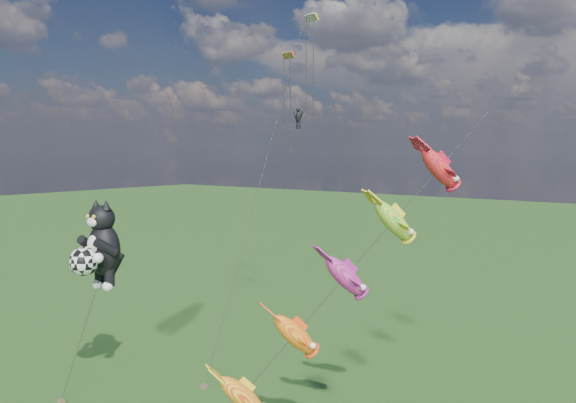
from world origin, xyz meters
The scene contains 4 objects.
ground centered at (0.00, 0.00, 0.00)m, with size 300.00×300.00×0.00m, color #12390E.
cat_kite_rig centered at (3.05, 1.32, 8.52)m, with size 2.44×4.05×11.27m.
fish_windsock_rig centered at (19.59, 1.54, 8.90)m, with size 8.86×13.41×15.84m.
parafoil_rig centered at (4.38, 19.27, 18.25)m, with size 4.61×17.14×27.17m.
Camera 1 is at (31.26, -17.97, 14.03)m, focal length 35.00 mm.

